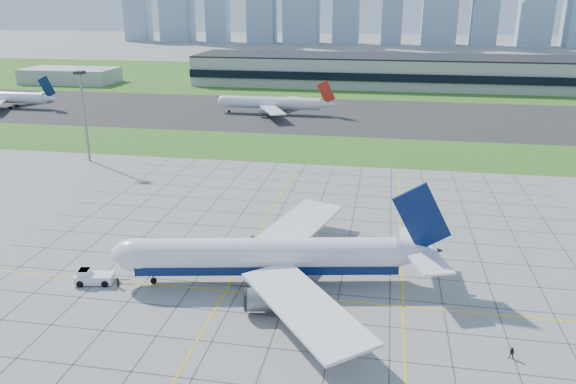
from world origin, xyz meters
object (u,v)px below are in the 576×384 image
(pushback_tug, at_px, (93,277))
(crew_far, at_px, (512,353))
(airliner, at_px, (270,257))
(distant_jet_1, at_px, (273,103))
(crew_near, at_px, (118,283))
(light_mast, at_px, (83,105))
(distant_jet_0, at_px, (7,97))

(pushback_tug, bearing_deg, crew_far, -19.27)
(airliner, xyz_separation_m, pushback_tug, (-28.66, -5.19, -3.65))
(distant_jet_1, bearing_deg, crew_near, -88.31)
(pushback_tug, bearing_deg, light_mast, 108.22)
(crew_near, height_order, crew_far, crew_near)
(airliner, xyz_separation_m, distant_jet_0, (-142.73, 134.07, -0.26))
(crew_near, bearing_deg, light_mast, 54.55)
(crew_near, distance_m, distant_jet_0, 183.66)
(airliner, bearing_deg, light_mast, 125.75)
(airliner, bearing_deg, distant_jet_1, 90.61)
(distant_jet_0, xyz_separation_m, distant_jet_1, (114.52, 6.57, 0.00))
(airliner, xyz_separation_m, crew_far, (35.24, -14.78, -3.91))
(distant_jet_1, bearing_deg, light_mast, -116.22)
(distant_jet_1, bearing_deg, crew_far, -67.80)
(light_mast, distance_m, airliner, 92.30)
(crew_near, relative_size, crew_far, 1.07)
(crew_far, bearing_deg, airliner, -172.89)
(light_mast, height_order, airliner, light_mast)
(pushback_tug, xyz_separation_m, crew_near, (4.78, -0.72, -0.20))
(airliner, xyz_separation_m, distant_jet_1, (-28.21, 140.65, -0.26))
(crew_near, distance_m, crew_far, 59.78)
(light_mast, xyz_separation_m, distant_jet_0, (-76.31, 71.01, -11.69))
(airliner, height_order, crew_near, airliner)
(crew_near, relative_size, distant_jet_0, 0.04)
(airliner, relative_size, crew_near, 30.59)
(light_mast, bearing_deg, crew_near, -58.34)
(airliner, bearing_deg, crew_near, -176.83)
(distant_jet_1, bearing_deg, pushback_tug, -90.18)
(crew_near, xyz_separation_m, distant_jet_1, (-4.32, 146.56, 3.59))
(crew_far, relative_size, distant_jet_0, 0.04)
(airliner, relative_size, distant_jet_0, 1.29)
(pushback_tug, height_order, crew_near, pushback_tug)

